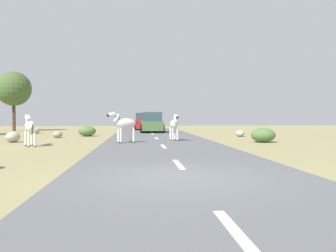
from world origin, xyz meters
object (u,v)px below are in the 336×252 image
object	(u,v)px
zebra_0	(174,125)
tree_0	(14,89)
zebra_2	(124,124)
rock_0	(58,135)
bush_2	(263,135)
bush_1	(87,131)
car_0	(152,123)
rock_1	(240,133)
car_1	(144,122)
rock_3	(13,137)
zebra_1	(30,127)
rock_4	(35,130)

from	to	relation	value
zebra_0	tree_0	bearing A→B (deg)	-53.30
zebra_2	tree_0	size ratio (longest dim) A/B	0.28
zebra_0	rock_0	xyz separation A→B (m)	(-7.40, 4.03, -0.74)
bush_2	bush_1	bearing A→B (deg)	147.24
car_0	bush_2	distance (m)	13.09
zebra_2	rock_1	distance (m)	9.69
zebra_0	zebra_2	bearing A→B (deg)	21.42
tree_0	bush_2	xyz separation A→B (m)	(19.00, -16.65, -3.72)
rock_1	car_1	bearing A→B (deg)	117.04
zebra_2	rock_3	size ratio (longest dim) A/B	2.01
bush_1	zebra_0	bearing A→B (deg)	-45.27
bush_2	rock_3	size ratio (longest dim) A/B	1.63
car_0	bush_1	bearing A→B (deg)	-133.93
zebra_2	bush_1	xyz separation A→B (m)	(-2.94, 7.15, -0.66)
bush_1	rock_3	xyz separation A→B (m)	(-3.24, -5.59, -0.08)
car_1	bush_1	size ratio (longest dim) A/B	3.56
tree_0	rock_0	bearing A→B (deg)	-59.70
zebra_1	rock_3	size ratio (longest dim) A/B	1.92
car_1	zebra_2	bearing A→B (deg)	-91.39
zebra_0	car_1	xyz separation A→B (m)	(-1.39, 16.93, -0.12)
car_1	rock_0	distance (m)	14.23
rock_4	car_1	bearing A→B (deg)	37.39
bush_1	bush_2	bearing A→B (deg)	-32.76
rock_0	rock_3	bearing A→B (deg)	-111.74
zebra_0	bush_1	xyz separation A→B (m)	(-5.70, 5.75, -0.59)
bush_2	rock_4	bearing A→B (deg)	144.62
tree_0	rock_3	xyz separation A→B (m)	(5.23, -15.46, -3.83)
rock_0	rock_1	distance (m)	12.49
zebra_0	rock_0	bearing A→B (deg)	-34.11
car_0	zebra_0	bearing A→B (deg)	-85.38
tree_0	rock_1	bearing A→B (deg)	-30.64
zebra_0	car_1	distance (m)	16.98
car_0	rock_3	world-z (taller)	car_0
bush_1	zebra_2	bearing A→B (deg)	-67.68
rock_0	zebra_0	bearing A→B (deg)	-28.61
zebra_2	rock_4	size ratio (longest dim) A/B	1.91
bush_2	zebra_1	bearing A→B (deg)	-172.82
zebra_0	tree_0	xyz separation A→B (m)	(-14.17, 15.63, 3.16)
zebra_0	rock_4	distance (m)	14.51
bush_2	zebra_0	bearing A→B (deg)	168.06
car_0	rock_0	distance (m)	9.42
rock_0	zebra_1	bearing A→B (deg)	-88.40
car_1	rock_1	bearing A→B (deg)	-60.08
rock_4	rock_0	bearing A→B (deg)	-61.63
zebra_1	rock_3	world-z (taller)	zebra_1
tree_0	rock_0	xyz separation A→B (m)	(6.77, -11.59, -3.90)
zebra_1	rock_4	bearing A→B (deg)	78.04
tree_0	bush_2	distance (m)	25.53
car_0	zebra_2	bearing A→B (deg)	-98.81
zebra_0	rock_3	bearing A→B (deg)	-6.54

